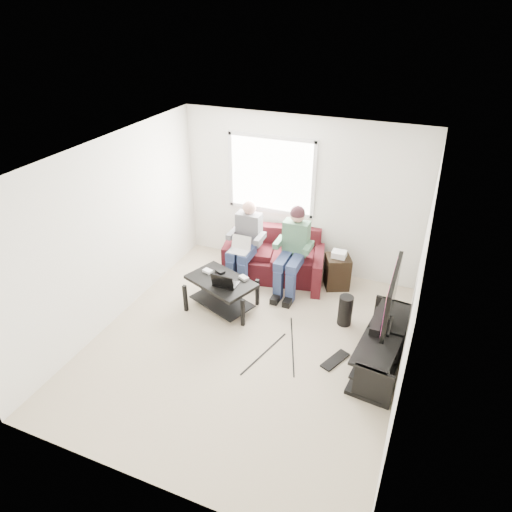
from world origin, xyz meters
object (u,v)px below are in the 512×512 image
Objects in this scene: coffee_table at (221,287)px; tv at (391,297)px; sofa at (274,259)px; end_table at (337,271)px; tv_stand at (382,348)px; subwoofer at (345,310)px.

coffee_table is 1.04× the size of tv.
coffee_table is (-0.40, -1.19, 0.07)m from sofa.
sofa is at bearing 71.48° from coffee_table.
end_table is at bearing 40.05° from coffee_table.
tv_stand is at bearing -6.99° from coffee_table.
sofa reaches higher than end_table.
tv_stand is at bearing -45.10° from subwoofer.
tv is 1.08m from subwoofer.
end_table is at bearing 121.84° from tv_stand.
sofa reaches higher than coffee_table.
tv_stand is (2.02, -1.49, -0.08)m from sofa.
subwoofer is 0.98m from end_table.
end_table is (1.47, 1.23, -0.08)m from coffee_table.
tv is 1.70× the size of end_table.
tv is 1.84m from end_table.
subwoofer is at bearing 134.90° from tv_stand.
sofa is 1.19× the size of tv_stand.
end_table is at bearing 110.30° from subwoofer.
tv_stand is 3.37× the size of subwoofer.
end_table reaches higher than coffee_table.
sofa is 2.51m from tv_stand.
sofa is at bearing 143.53° from tv_stand.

